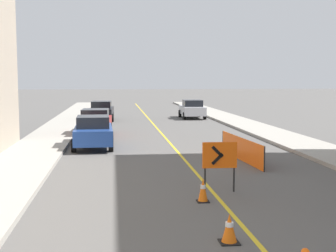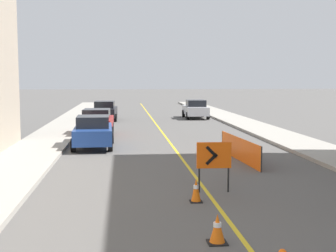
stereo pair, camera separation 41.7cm
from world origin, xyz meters
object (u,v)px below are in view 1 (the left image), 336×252
object	(u,v)px
parked_car_curb_near	(93,132)
parked_car_curb_far	(102,111)
traffic_cone_fourth	(203,190)
traffic_cone_third	(229,228)
parked_car_curb_mid	(95,122)
parked_car_opposite_side	(192,109)
arrow_barricade_primary	(220,157)

from	to	relation	value
parked_car_curb_near	parked_car_curb_far	distance (m)	15.16
traffic_cone_fourth	parked_car_curb_far	xyz separation A→B (m)	(-3.42, 25.76, 0.47)
traffic_cone_third	parked_car_curb_far	size ratio (longest dim) A/B	0.14
parked_car_curb_mid	parked_car_opposite_side	distance (m)	13.68
arrow_barricade_primary	parked_car_curb_mid	distance (m)	15.36
arrow_barricade_primary	parked_car_curb_far	size ratio (longest dim) A/B	0.35
arrow_barricade_primary	parked_car_opposite_side	bearing A→B (deg)	83.48
traffic_cone_third	parked_car_curb_far	xyz separation A→B (m)	(-3.35, 29.03, 0.49)
parked_car_curb_mid	parked_car_curb_far	bearing A→B (deg)	91.16
arrow_barricade_primary	parked_car_curb_mid	xyz separation A→B (m)	(-4.24, 14.76, -0.26)
traffic_cone_fourth	arrow_barricade_primary	xyz separation A→B (m)	(0.71, 1.06, 0.73)
traffic_cone_third	arrow_barricade_primary	size ratio (longest dim) A/B	0.41
traffic_cone_third	parked_car_curb_far	bearing A→B (deg)	96.57
arrow_barricade_primary	parked_car_curb_near	world-z (taller)	parked_car_curb_near
parked_car_opposite_side	arrow_barricade_primary	bearing A→B (deg)	-96.51
arrow_barricade_primary	parked_car_curb_far	xyz separation A→B (m)	(-4.12, 24.70, -0.26)
traffic_cone_third	parked_car_curb_mid	world-z (taller)	parked_car_curb_mid
arrow_barricade_primary	traffic_cone_fourth	bearing A→B (deg)	-122.39
traffic_cone_fourth	parked_car_opposite_side	xyz separation A→B (m)	(4.25, 27.06, 0.47)
traffic_cone_third	arrow_barricade_primary	world-z (taller)	arrow_barricade_primary
traffic_cone_third	arrow_barricade_primary	distance (m)	4.46
traffic_cone_third	parked_car_curb_near	distance (m)	14.28
traffic_cone_third	parked_car_curb_mid	size ratio (longest dim) A/B	0.14
arrow_barricade_primary	parked_car_opposite_side	size ratio (longest dim) A/B	0.35
parked_car_curb_far	traffic_cone_third	bearing A→B (deg)	-80.94
arrow_barricade_primary	parked_car_opposite_side	world-z (taller)	parked_car_opposite_side
parked_car_opposite_side	parked_car_curb_far	bearing A→B (deg)	-169.13
parked_car_opposite_side	parked_car_curb_mid	bearing A→B (deg)	-123.48
parked_car_curb_mid	traffic_cone_third	bearing A→B (deg)	-77.84
parked_car_curb_mid	parked_car_opposite_side	size ratio (longest dim) A/B	1.00
traffic_cone_third	parked_car_opposite_side	world-z (taller)	parked_car_opposite_side
arrow_barricade_primary	traffic_cone_third	bearing A→B (deg)	-98.93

